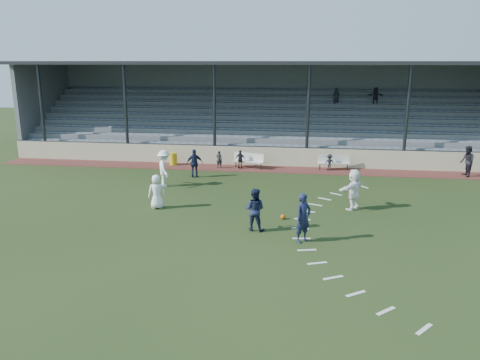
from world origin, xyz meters
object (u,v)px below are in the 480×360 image
(trash_bin, at_px, (173,159))
(player_white_lead, at_px, (157,192))
(bench_left, at_px, (249,159))
(bench_right, at_px, (334,161))
(player_navy_lead, at_px, (303,218))
(official, at_px, (467,161))
(football, at_px, (283,217))

(trash_bin, xyz_separation_m, player_white_lead, (1.85, -9.08, 0.38))
(bench_left, relative_size, player_white_lead, 1.28)
(bench_right, xyz_separation_m, player_navy_lead, (-1.74, -12.35, 0.36))
(bench_left, distance_m, player_white_lead, 9.40)
(bench_right, height_order, player_navy_lead, player_navy_lead)
(player_white_lead, xyz_separation_m, official, (16.10, 8.44, 0.13))
(bench_left, bearing_deg, football, -60.51)
(bench_right, height_order, player_white_lead, player_white_lead)
(player_white_lead, height_order, official, official)
(bench_left, relative_size, official, 1.13)
(official, bearing_deg, bench_right, -99.22)
(trash_bin, relative_size, player_white_lead, 0.49)
(bench_left, bearing_deg, trash_bin, -168.87)
(official, bearing_deg, football, -52.13)
(bench_left, xyz_separation_m, player_navy_lead, (3.58, -12.06, 0.36))
(football, bearing_deg, player_white_lead, 172.96)
(trash_bin, bearing_deg, bench_left, -2.59)
(player_white_lead, bearing_deg, bench_right, -158.15)
(player_white_lead, relative_size, player_navy_lead, 0.84)
(bench_left, bearing_deg, official, 11.89)
(player_navy_lead, bearing_deg, player_white_lead, 109.59)
(bench_right, distance_m, football, 10.22)
(bench_left, height_order, football, bench_left)
(bench_right, height_order, official, official)
(player_white_lead, distance_m, official, 18.18)
(player_white_lead, bearing_deg, trash_bin, -103.83)
(bench_right, relative_size, official, 1.12)
(bench_left, distance_m, player_navy_lead, 12.59)
(football, bearing_deg, trash_bin, 128.15)
(trash_bin, distance_m, official, 17.96)
(trash_bin, xyz_separation_m, official, (17.95, -0.64, 0.51))
(bench_left, xyz_separation_m, bench_right, (5.32, 0.29, 0.00))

